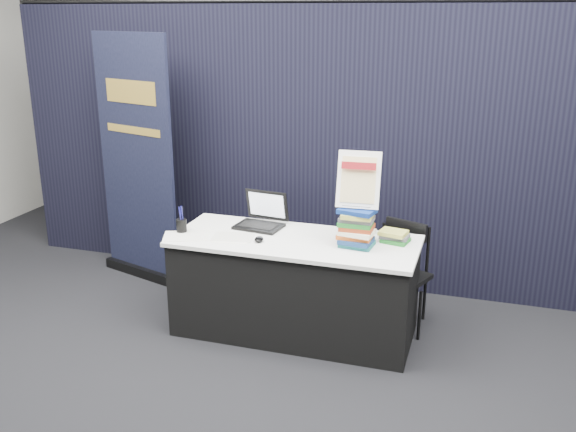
# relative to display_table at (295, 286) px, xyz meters

# --- Properties ---
(floor) EXTENTS (8.00, 8.00, 0.00)m
(floor) POSITION_rel_display_table_xyz_m (0.00, -0.55, -0.38)
(floor) COLOR black
(floor) RESTS_ON ground
(wall_back) EXTENTS (8.00, 0.02, 3.50)m
(wall_back) POSITION_rel_display_table_xyz_m (0.00, 3.45, 1.37)
(wall_back) COLOR #A9A7A0
(wall_back) RESTS_ON floor
(drape_partition) EXTENTS (6.00, 0.08, 2.40)m
(drape_partition) POSITION_rel_display_table_xyz_m (0.00, 1.05, 0.82)
(drape_partition) COLOR black
(drape_partition) RESTS_ON floor
(display_table) EXTENTS (1.80, 0.75, 0.75)m
(display_table) POSITION_rel_display_table_xyz_m (0.00, 0.00, 0.00)
(display_table) COLOR black
(display_table) RESTS_ON floor
(laptop) EXTENTS (0.38, 0.32, 0.26)m
(laptop) POSITION_rel_display_table_xyz_m (-0.34, 0.21, 0.44)
(laptop) COLOR black
(laptop) RESTS_ON display_table
(mouse) EXTENTS (0.08, 0.11, 0.03)m
(mouse) POSITION_rel_display_table_xyz_m (-0.23, -0.13, 0.39)
(mouse) COLOR black
(mouse) RESTS_ON display_table
(brochure_left) EXTENTS (0.40, 0.34, 0.00)m
(brochure_left) POSITION_rel_display_table_xyz_m (-0.79, -0.18, 0.38)
(brochure_left) COLOR silver
(brochure_left) RESTS_ON display_table
(brochure_mid) EXTENTS (0.28, 0.22, 0.00)m
(brochure_mid) POSITION_rel_display_table_xyz_m (-0.44, -0.15, 0.38)
(brochure_mid) COLOR white
(brochure_mid) RESTS_ON display_table
(brochure_right) EXTENTS (0.33, 0.26, 0.00)m
(brochure_right) POSITION_rel_display_table_xyz_m (-0.45, -0.10, 0.38)
(brochure_right) COLOR silver
(brochure_right) RESTS_ON display_table
(pen_cup) EXTENTS (0.10, 0.10, 0.10)m
(pen_cup) POSITION_rel_display_table_xyz_m (-0.86, -0.11, 0.42)
(pen_cup) COLOR black
(pen_cup) RESTS_ON display_table
(book_stack_tall) EXTENTS (0.24, 0.20, 0.28)m
(book_stack_tall) POSITION_rel_display_table_xyz_m (0.45, -0.01, 0.51)
(book_stack_tall) COLOR #19605F
(book_stack_tall) RESTS_ON display_table
(book_stack_short) EXTENTS (0.21, 0.17, 0.08)m
(book_stack_short) POSITION_rel_display_table_xyz_m (0.70, 0.17, 0.42)
(book_stack_short) COLOR #1D6D24
(book_stack_short) RESTS_ON display_table
(info_sign) EXTENTS (0.31, 0.16, 0.41)m
(info_sign) POSITION_rel_display_table_xyz_m (0.45, 0.02, 0.85)
(info_sign) COLOR black
(info_sign) RESTS_ON book_stack_tall
(pullup_banner) EXTENTS (0.91, 0.37, 2.18)m
(pullup_banner) POSITION_rel_display_table_xyz_m (-1.64, 0.61, 0.59)
(pullup_banner) COLOR black
(pullup_banner) RESTS_ON floor
(stacking_chair) EXTENTS (0.47, 0.49, 0.81)m
(stacking_chair) POSITION_rel_display_table_xyz_m (0.74, 0.36, 0.07)
(stacking_chair) COLOR black
(stacking_chair) RESTS_ON floor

